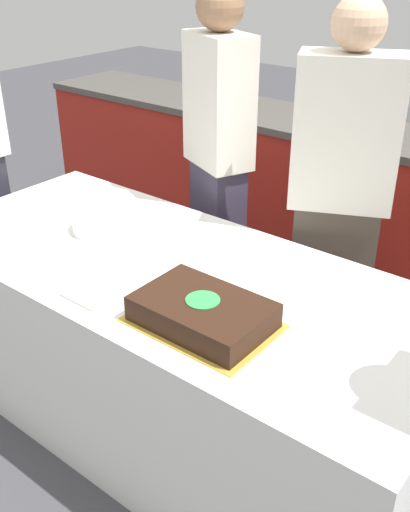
% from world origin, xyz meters
% --- Properties ---
extents(ground_plane, '(14.00, 14.00, 0.00)m').
position_xyz_m(ground_plane, '(0.00, 0.00, 0.00)').
color(ground_plane, '#424247').
extents(back_counter, '(4.40, 0.58, 0.92)m').
position_xyz_m(back_counter, '(0.00, 1.53, 0.46)').
color(back_counter, '#A82319').
rests_on(back_counter, ground_plane).
extents(dining_table, '(2.14, 0.92, 0.75)m').
position_xyz_m(dining_table, '(0.00, 0.00, 0.37)').
color(dining_table, white).
rests_on(dining_table, ground_plane).
extents(cake, '(0.46, 0.32, 0.09)m').
position_xyz_m(cake, '(0.32, -0.21, 0.79)').
color(cake, gold).
rests_on(cake, dining_table).
extents(plate_stack, '(0.24, 0.24, 0.05)m').
position_xyz_m(plate_stack, '(-0.44, 0.06, 0.77)').
color(plate_stack, white).
rests_on(plate_stack, dining_table).
extents(side_plate_near_cake, '(0.18, 0.18, 0.00)m').
position_xyz_m(side_plate_near_cake, '(0.27, 0.07, 0.75)').
color(side_plate_near_cake, white).
rests_on(side_plate_near_cake, dining_table).
extents(utensil_pile, '(0.16, 0.10, 0.02)m').
position_xyz_m(utensil_pile, '(-0.08, -0.34, 0.76)').
color(utensil_pile, white).
rests_on(utensil_pile, dining_table).
extents(person_cutting_cake, '(0.45, 0.36, 1.66)m').
position_xyz_m(person_cutting_cake, '(0.32, 0.68, 0.86)').
color(person_cutting_cake, '#4C4238').
rests_on(person_cutting_cake, ground_plane).
extents(person_standing_back, '(0.38, 0.32, 1.68)m').
position_xyz_m(person_standing_back, '(-0.30, 0.68, 0.89)').
color(person_standing_back, '#383347').
rests_on(person_standing_back, ground_plane).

